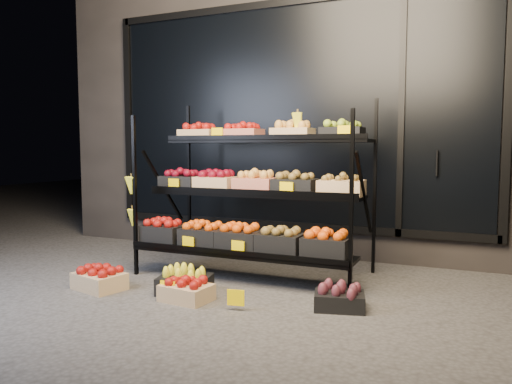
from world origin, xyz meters
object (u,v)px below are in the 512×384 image
at_px(floor_crate_left, 99,278).
at_px(floor_crate_midright, 186,289).
at_px(display_rack, 251,192).
at_px(floor_crate_midleft, 185,281).

xyz_separation_m(floor_crate_left, floor_crate_midright, (0.85, 0.03, -0.01)).
height_order(display_rack, floor_crate_midleft, display_rack).
height_order(display_rack, floor_crate_left, display_rack).
bearing_deg(floor_crate_midleft, floor_crate_midright, -67.65).
bearing_deg(floor_crate_midleft, floor_crate_left, -177.61).
distance_m(display_rack, floor_crate_midright, 1.17).
xyz_separation_m(display_rack, floor_crate_left, (-0.98, -0.96, -0.69)).
xyz_separation_m(floor_crate_midleft, floor_crate_midright, (0.12, -0.17, -0.01)).
height_order(floor_crate_left, floor_crate_midright, floor_crate_left).
distance_m(floor_crate_left, floor_crate_midright, 0.85).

